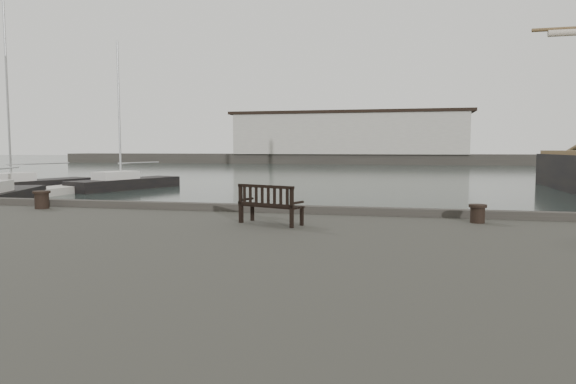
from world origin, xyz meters
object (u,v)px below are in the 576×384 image
at_px(bench, 270,212).
at_px(yacht_d, 126,186).
at_px(yacht_b, 19,189).
at_px(bollard_right, 478,214).
at_px(bollard_left, 42,200).

distance_m(bench, yacht_d, 31.52).
height_order(yacht_b, yacht_d, yacht_b).
relative_size(bollard_right, yacht_b, 0.03).
bearing_deg(yacht_d, bench, -36.06).
height_order(bollard_right, yacht_d, yacht_d).
height_order(bollard_left, yacht_d, yacht_d).
xyz_separation_m(bench, bollard_left, (-6.59, 1.36, -0.02)).
bearing_deg(bollard_right, yacht_b, 144.92).
bearing_deg(bollard_left, yacht_d, 116.03).
xyz_separation_m(bench, yacht_d, (-18.40, 25.54, -1.58)).
distance_m(bollard_left, bollard_right, 10.83).
xyz_separation_m(yacht_b, yacht_d, (6.06, 4.20, -0.01)).
bearing_deg(bollard_right, bench, -164.49).
relative_size(bollard_left, yacht_d, 0.04).
bearing_deg(bollard_left, bench, -11.66).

